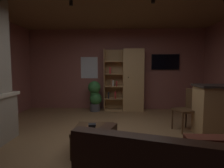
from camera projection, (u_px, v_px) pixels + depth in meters
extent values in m
cube|color=olive|center=(111.00, 142.00, 3.44)|extent=(5.82, 5.60, 0.02)
cube|color=#8E544C|center=(115.00, 69.00, 6.13)|extent=(5.94, 0.06, 2.65)
cube|color=white|center=(89.00, 68.00, 6.14)|extent=(0.57, 0.01, 0.71)
cube|color=tan|center=(133.00, 80.00, 5.86)|extent=(0.66, 0.38, 1.98)
cube|color=tan|center=(114.00, 80.00, 6.07)|extent=(0.60, 0.02, 1.98)
cube|color=tan|center=(105.00, 80.00, 5.90)|extent=(0.02, 0.38, 1.98)
sphere|color=black|center=(128.00, 77.00, 5.65)|extent=(0.04, 0.04, 0.04)
cube|color=tan|center=(114.00, 110.00, 5.97)|extent=(0.60, 0.38, 0.02)
cube|color=tan|center=(114.00, 98.00, 5.94)|extent=(0.60, 0.38, 0.02)
cube|color=tan|center=(114.00, 86.00, 5.90)|extent=(0.60, 0.38, 0.02)
cube|color=tan|center=(114.00, 74.00, 5.87)|extent=(0.60, 0.38, 0.02)
cube|color=tan|center=(114.00, 62.00, 5.83)|extent=(0.60, 0.38, 0.02)
cube|color=black|center=(109.00, 95.00, 5.88)|extent=(0.04, 0.23, 0.20)
cube|color=#B22D2D|center=(110.00, 70.00, 5.81)|extent=(0.05, 0.23, 0.21)
cube|color=brown|center=(111.00, 82.00, 5.84)|extent=(0.04, 0.23, 0.23)
cube|color=#B22D2D|center=(115.00, 95.00, 5.87)|extent=(0.05, 0.23, 0.23)
cube|color=#B22D2D|center=(117.00, 84.00, 5.83)|extent=(0.04, 0.23, 0.16)
cube|color=beige|center=(113.00, 83.00, 5.84)|extent=(0.04, 0.23, 0.18)
sphere|color=beige|center=(113.00, 85.00, 5.90)|extent=(0.10, 0.10, 0.10)
cube|color=#382116|center=(171.00, 167.00, 1.38)|extent=(1.62, 0.60, 0.42)
cube|color=#382116|center=(99.00, 164.00, 1.99)|extent=(0.39, 0.87, 0.67)
cube|color=olive|center=(130.00, 153.00, 1.89)|extent=(0.41, 0.24, 0.30)
cube|color=brown|center=(209.00, 159.00, 1.67)|extent=(0.44, 0.16, 0.43)
cube|color=#4C331E|center=(94.00, 129.00, 2.99)|extent=(0.63, 0.66, 0.05)
cube|color=#4C331E|center=(94.00, 133.00, 2.99)|extent=(0.57, 0.60, 0.08)
cube|color=#4C331E|center=(73.00, 148.00, 2.73)|extent=(0.07, 0.07, 0.35)
cube|color=#4C331E|center=(109.00, 149.00, 2.70)|extent=(0.07, 0.07, 0.35)
cube|color=#4C331E|center=(81.00, 134.00, 3.31)|extent=(0.07, 0.07, 0.35)
cube|color=#4C331E|center=(111.00, 135.00, 3.28)|extent=(0.07, 0.07, 0.35)
cube|color=brown|center=(90.00, 127.00, 2.98)|extent=(0.12, 0.11, 0.02)
cube|color=black|center=(92.00, 126.00, 2.94)|extent=(0.12, 0.12, 0.03)
cube|color=black|center=(92.00, 125.00, 2.93)|extent=(0.14, 0.13, 0.03)
cube|color=#4C331E|center=(185.00, 110.00, 3.98)|extent=(0.53, 0.53, 0.04)
cube|color=#4C331E|center=(192.00, 99.00, 4.01)|extent=(0.16, 0.39, 0.44)
cylinder|color=#4C331E|center=(172.00, 119.00, 4.12)|extent=(0.04, 0.04, 0.46)
cylinder|color=#4C331E|center=(183.00, 124.00, 3.78)|extent=(0.04, 0.04, 0.46)
cylinder|color=#4C331E|center=(186.00, 118.00, 4.22)|extent=(0.04, 0.04, 0.46)
cylinder|color=#4C331E|center=(197.00, 122.00, 3.88)|extent=(0.04, 0.04, 0.46)
cylinder|color=#4C4C51|center=(95.00, 107.00, 5.86)|extent=(0.33, 0.33, 0.24)
sphere|color=#2D6B33|center=(96.00, 99.00, 5.83)|extent=(0.40, 0.40, 0.40)
sphere|color=#2D6B33|center=(94.00, 94.00, 5.81)|extent=(0.28, 0.28, 0.28)
sphere|color=#2D6B33|center=(94.00, 87.00, 5.77)|extent=(0.40, 0.40, 0.40)
cube|color=black|center=(165.00, 62.00, 5.98)|extent=(0.90, 0.05, 0.50)
cube|color=black|center=(165.00, 62.00, 5.95)|extent=(0.86, 0.01, 0.46)
cylinder|color=black|center=(3.00, 3.00, 3.41)|extent=(0.07, 0.07, 0.09)
cylinder|color=black|center=(71.00, 3.00, 3.40)|extent=(0.07, 0.07, 0.09)
cylinder|color=black|center=(153.00, 1.00, 3.27)|extent=(0.07, 0.07, 0.09)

